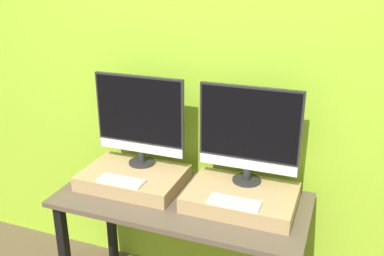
{
  "coord_description": "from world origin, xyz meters",
  "views": [
    {
      "loc": [
        0.79,
        -1.62,
        2.01
      ],
      "look_at": [
        0.0,
        0.48,
        1.16
      ],
      "focal_mm": 40.0,
      "sensor_mm": 36.0,
      "label": 1
    }
  ],
  "objects_px": {
    "monitor_right": "(249,132)",
    "keyboard_right": "(234,202)",
    "monitor_left": "(140,117)",
    "keyboard_left": "(121,181)"
  },
  "relations": [
    {
      "from": "monitor_left",
      "to": "keyboard_right",
      "type": "height_order",
      "value": "monitor_left"
    },
    {
      "from": "monitor_right",
      "to": "keyboard_right",
      "type": "bearing_deg",
      "value": -90.0
    },
    {
      "from": "monitor_left",
      "to": "keyboard_right",
      "type": "relative_size",
      "value": 2.07
    },
    {
      "from": "monitor_right",
      "to": "keyboard_right",
      "type": "xyz_separation_m",
      "value": [
        0.0,
        -0.26,
        -0.29
      ]
    },
    {
      "from": "keyboard_left",
      "to": "monitor_right",
      "type": "relative_size",
      "value": 0.48
    },
    {
      "from": "monitor_left",
      "to": "keyboard_left",
      "type": "distance_m",
      "value": 0.39
    },
    {
      "from": "monitor_left",
      "to": "keyboard_left",
      "type": "xyz_separation_m",
      "value": [
        0.0,
        -0.26,
        -0.29
      ]
    },
    {
      "from": "keyboard_left",
      "to": "keyboard_right",
      "type": "xyz_separation_m",
      "value": [
        0.65,
        0.0,
        0.0
      ]
    },
    {
      "from": "monitor_right",
      "to": "keyboard_left",
      "type": "bearing_deg",
      "value": -158.72
    },
    {
      "from": "monitor_left",
      "to": "monitor_right",
      "type": "relative_size",
      "value": 1.0
    }
  ]
}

